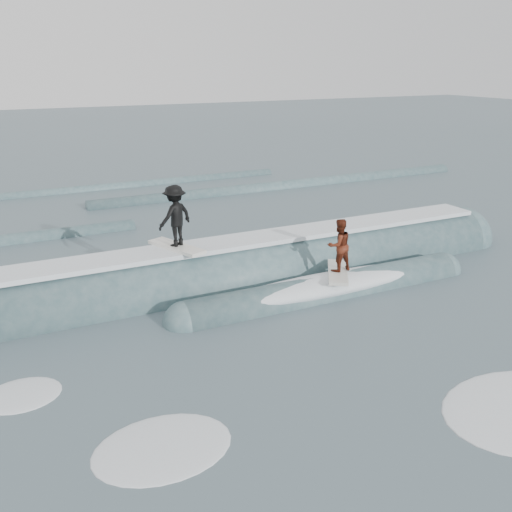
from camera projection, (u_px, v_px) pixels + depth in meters
name	position (u px, v px, depth m)	size (l,w,h in m)	color
ground	(369.00, 378.00, 12.51)	(160.00, 160.00, 0.00)	#40575D
breaking_wave	(253.00, 280.00, 17.92)	(20.85, 4.06, 2.56)	#355259
surfer_black	(175.00, 218.00, 16.45)	(1.33, 2.06, 1.89)	silver
surfer_red	(339.00, 249.00, 16.66)	(1.54, 1.98, 1.67)	silver
whitewater	(483.00, 406.00, 11.47)	(15.85, 8.50, 0.10)	white
far_swells	(124.00, 207.00, 27.03)	(42.84, 8.65, 0.80)	#355259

